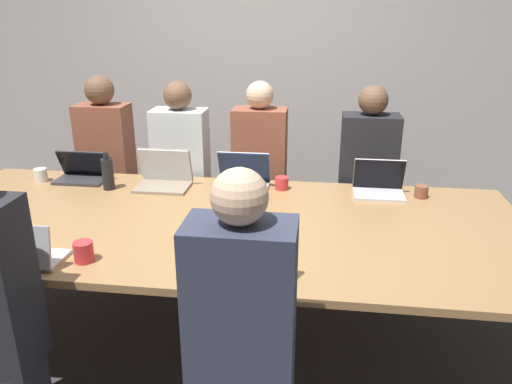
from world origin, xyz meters
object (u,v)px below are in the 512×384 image
object	(u,v)px
person_far_center	(260,177)
laptop_far_left	(82,172)
laptop_far_midleft	(164,176)
cup_near_left	(84,252)
laptop_near_left	(26,252)
bottle_far_left	(108,173)
person_far_right	(366,186)
cup_far_center	(282,183)
stapler	(276,241)
person_near_midright	(241,350)
person_far_midleft	(182,178)
person_far_left	(108,168)
cup_far_left	(41,175)
laptop_near_midright	(257,260)
bottle_near_midright	(209,241)
laptop_far_center	(243,177)
laptop_far_right	(379,184)
cup_far_right	(421,192)

from	to	relation	value
person_far_center	laptop_far_left	bearing A→B (deg)	-158.82
person_far_center	laptop_far_midleft	distance (m)	0.80
cup_near_left	laptop_far_midleft	bearing A→B (deg)	86.86
laptop_near_left	bottle_far_left	bearing A→B (deg)	-87.62
person_far_right	cup_far_center	xyz separation A→B (m)	(-0.59, -0.35, 0.12)
cup_far_center	stapler	xyz separation A→B (m)	(0.04, -0.84, -0.02)
person_near_midright	person_far_center	size ratio (longest dim) A/B	1.00
person_far_center	person_far_midleft	distance (m)	0.59
person_far_left	cup_far_left	world-z (taller)	person_far_left
laptop_near_midright	cup_far_left	bearing A→B (deg)	-32.94
person_near_midright	bottle_near_midright	xyz separation A→B (m)	(-0.24, 0.56, 0.18)
laptop_far_midleft	bottle_near_midright	bearing A→B (deg)	-61.47
cup_near_left	bottle_far_left	bearing A→B (deg)	106.62
cup_far_left	bottle_far_left	size ratio (longest dim) A/B	0.36
bottle_near_midright	laptop_near_left	xyz separation A→B (m)	(-0.85, -0.17, -0.03)
cup_far_center	person_far_midleft	size ratio (longest dim) A/B	0.06
laptop_near_left	bottle_far_left	distance (m)	1.06
bottle_near_midright	person_far_right	world-z (taller)	person_far_right
laptop_far_left	person_far_right	size ratio (longest dim) A/B	0.25
laptop_near_left	laptop_far_center	distance (m)	1.47
cup_near_left	cup_far_left	size ratio (longest dim) A/B	1.09
cup_far_left	cup_far_center	size ratio (longest dim) A/B	1.04
person_far_midleft	stapler	world-z (taller)	person_far_midleft
laptop_far_right	person_far_right	size ratio (longest dim) A/B	0.23
bottle_near_midright	cup_near_left	world-z (taller)	bottle_near_midright
cup_far_left	laptop_near_left	bearing A→B (deg)	-63.05
person_far_midleft	person_far_right	bearing A→B (deg)	0.10
laptop_far_center	stapler	distance (m)	0.89
person_far_right	cup_far_center	size ratio (longest dim) A/B	15.94
cup_far_center	person_far_midleft	world-z (taller)	person_far_midleft
cup_near_left	person_far_left	size ratio (longest dim) A/B	0.07
person_far_left	stapler	xyz separation A→B (m)	(1.48, -1.30, 0.09)
cup_near_left	laptop_far_midleft	world-z (taller)	laptop_far_midleft
laptop_near_midright	person_near_midright	bearing A→B (deg)	89.78
laptop_near_left	cup_near_left	size ratio (longest dim) A/B	3.05
cup_far_right	laptop_far_center	distance (m)	1.16
cup_far_center	laptop_near_left	bearing A→B (deg)	-132.54
person_near_midright	laptop_near_left	world-z (taller)	person_near_midright
laptop_near_left	laptop_far_right	bearing A→B (deg)	-145.52
bottle_far_left	person_far_center	world-z (taller)	person_far_center
laptop_near_left	laptop_far_center	xyz separation A→B (m)	(0.85, 1.21, 0.01)
person_far_right	cup_far_center	distance (m)	0.70
bottle_far_left	laptop_near_midright	bearing A→B (deg)	-41.34
bottle_far_left	cup_far_center	distance (m)	1.16
laptop_far_right	person_far_center	xyz separation A→B (m)	(-0.84, 0.47, -0.14)
laptop_near_left	person_far_left	distance (m)	1.71
person_far_right	stapler	size ratio (longest dim) A/B	9.35
laptop_far_left	cup_far_left	xyz separation A→B (m)	(-0.28, -0.07, -0.02)
cup_far_center	laptop_far_midleft	xyz separation A→B (m)	(-0.80, -0.05, 0.03)
cup_near_left	person_far_center	world-z (taller)	person_far_center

